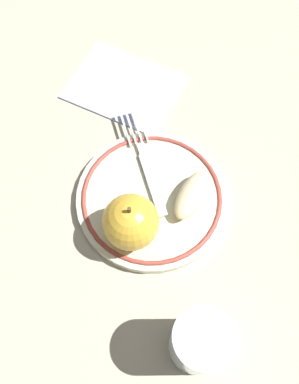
{
  "coord_description": "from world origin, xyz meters",
  "views": [
    {
      "loc": [
        0.0,
        -0.22,
        0.51
      ],
      "look_at": [
        -0.01,
        -0.0,
        0.04
      ],
      "focal_mm": 40.0,
      "sensor_mm": 36.0,
      "label": 1
    }
  ],
  "objects_px": {
    "plate": "(150,201)",
    "fork": "(144,163)",
    "apple_slice_front": "(190,195)",
    "drinking_glass": "(197,342)",
    "apple_red_whole": "(129,222)",
    "napkin_folded": "(122,86)"
  },
  "relations": [
    {
      "from": "apple_slice_front",
      "to": "fork",
      "type": "xyz_separation_m",
      "value": [
        -0.06,
        0.05,
        -0.01
      ]
    },
    {
      "from": "plate",
      "to": "fork",
      "type": "distance_m",
      "value": 0.05
    },
    {
      "from": "plate",
      "to": "apple_red_whole",
      "type": "bearing_deg",
      "value": -114.32
    },
    {
      "from": "apple_red_whole",
      "to": "drinking_glass",
      "type": "bearing_deg",
      "value": -56.52
    },
    {
      "from": "apple_red_whole",
      "to": "plate",
      "type": "bearing_deg",
      "value": 65.68
    },
    {
      "from": "apple_slice_front",
      "to": "napkin_folded",
      "type": "height_order",
      "value": "apple_slice_front"
    },
    {
      "from": "apple_slice_front",
      "to": "drinking_glass",
      "type": "distance_m",
      "value": 0.17
    },
    {
      "from": "apple_slice_front",
      "to": "fork",
      "type": "distance_m",
      "value": 0.08
    },
    {
      "from": "plate",
      "to": "drinking_glass",
      "type": "distance_m",
      "value": 0.18
    },
    {
      "from": "apple_slice_front",
      "to": "apple_red_whole",
      "type": "bearing_deg",
      "value": -31.26
    },
    {
      "from": "fork",
      "to": "drinking_glass",
      "type": "distance_m",
      "value": 0.23
    },
    {
      "from": "drinking_glass",
      "to": "fork",
      "type": "bearing_deg",
      "value": 108.38
    },
    {
      "from": "apple_red_whole",
      "to": "fork",
      "type": "bearing_deg",
      "value": 84.48
    },
    {
      "from": "fork",
      "to": "drinking_glass",
      "type": "height_order",
      "value": "drinking_glass"
    },
    {
      "from": "apple_slice_front",
      "to": "fork",
      "type": "height_order",
      "value": "apple_slice_front"
    },
    {
      "from": "drinking_glass",
      "to": "apple_red_whole",
      "type": "bearing_deg",
      "value": 123.48
    },
    {
      "from": "plate",
      "to": "napkin_folded",
      "type": "distance_m",
      "value": 0.19
    },
    {
      "from": "plate",
      "to": "fork",
      "type": "height_order",
      "value": "fork"
    },
    {
      "from": "plate",
      "to": "apple_slice_front",
      "type": "height_order",
      "value": "apple_slice_front"
    },
    {
      "from": "apple_red_whole",
      "to": "drinking_glass",
      "type": "relative_size",
      "value": 0.78
    },
    {
      "from": "plate",
      "to": "apple_red_whole",
      "type": "distance_m",
      "value": 0.06
    },
    {
      "from": "plate",
      "to": "drinking_glass",
      "type": "relative_size",
      "value": 2.02
    }
  ]
}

